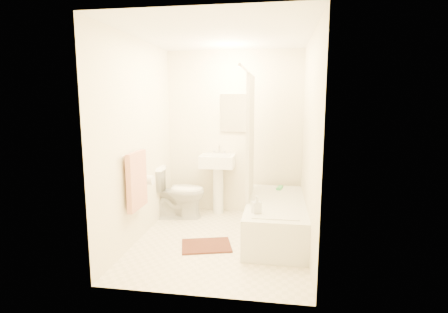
% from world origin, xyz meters
% --- Properties ---
extents(floor, '(2.40, 2.40, 0.00)m').
position_xyz_m(floor, '(0.00, 0.00, 0.00)').
color(floor, beige).
rests_on(floor, ground).
extents(ceiling, '(2.40, 2.40, 0.00)m').
position_xyz_m(ceiling, '(0.00, 0.00, 2.40)').
color(ceiling, white).
rests_on(ceiling, ground).
extents(wall_back, '(2.00, 0.02, 2.40)m').
position_xyz_m(wall_back, '(0.00, 1.20, 1.20)').
color(wall_back, beige).
rests_on(wall_back, ground).
extents(wall_left, '(0.02, 2.40, 2.40)m').
position_xyz_m(wall_left, '(-1.00, 0.00, 1.20)').
color(wall_left, beige).
rests_on(wall_left, ground).
extents(wall_right, '(0.02, 2.40, 2.40)m').
position_xyz_m(wall_right, '(1.00, 0.00, 1.20)').
color(wall_right, beige).
rests_on(wall_right, ground).
extents(mirror, '(0.40, 0.03, 0.55)m').
position_xyz_m(mirror, '(0.00, 1.18, 1.50)').
color(mirror, white).
rests_on(mirror, wall_back).
extents(curtain_rod, '(0.03, 1.70, 0.03)m').
position_xyz_m(curtain_rod, '(0.30, 0.10, 2.00)').
color(curtain_rod, silver).
rests_on(curtain_rod, wall_back).
extents(shower_curtain, '(0.04, 0.80, 1.55)m').
position_xyz_m(shower_curtain, '(0.30, 0.50, 1.22)').
color(shower_curtain, silver).
rests_on(shower_curtain, curtain_rod).
extents(towel_bar, '(0.02, 0.60, 0.02)m').
position_xyz_m(towel_bar, '(-0.96, -0.25, 1.10)').
color(towel_bar, silver).
rests_on(towel_bar, wall_left).
extents(towel, '(0.06, 0.45, 0.66)m').
position_xyz_m(towel, '(-0.93, -0.25, 0.78)').
color(towel, '#CC7266').
rests_on(towel, towel_bar).
extents(toilet_paper, '(0.11, 0.12, 0.12)m').
position_xyz_m(toilet_paper, '(-0.93, 0.12, 0.70)').
color(toilet_paper, white).
rests_on(toilet_paper, wall_left).
extents(toilet, '(0.81, 0.54, 0.74)m').
position_xyz_m(toilet, '(-0.75, 0.79, 0.37)').
color(toilet, silver).
rests_on(toilet, floor).
extents(sink, '(0.50, 0.40, 0.97)m').
position_xyz_m(sink, '(-0.22, 1.06, 0.48)').
color(sink, white).
rests_on(sink, floor).
extents(bathtub, '(0.71, 1.61, 0.45)m').
position_xyz_m(bathtub, '(0.65, 0.28, 0.23)').
color(bathtub, silver).
rests_on(bathtub, floor).
extents(bath_mat, '(0.66, 0.56, 0.02)m').
position_xyz_m(bath_mat, '(-0.14, -0.17, 0.01)').
color(bath_mat, '#4E2C1C').
rests_on(bath_mat, floor).
extents(soap_bottle, '(0.12, 0.12, 0.20)m').
position_xyz_m(soap_bottle, '(0.44, -0.24, 0.55)').
color(soap_bottle, silver).
rests_on(soap_bottle, bathtub).
extents(scrub_brush, '(0.10, 0.20, 0.04)m').
position_xyz_m(scrub_brush, '(0.69, 0.86, 0.47)').
color(scrub_brush, '#45BE61').
rests_on(scrub_brush, bathtub).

